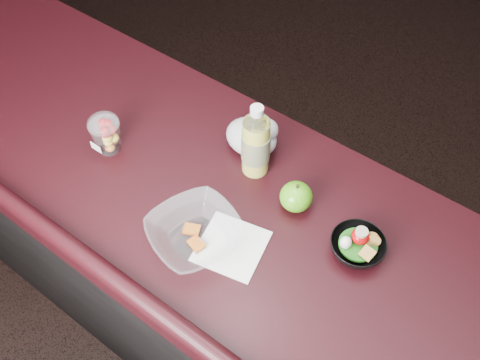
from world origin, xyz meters
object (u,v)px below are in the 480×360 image
at_px(green_apple, 296,197).
at_px(snack_bowl, 357,245).
at_px(lemonade_bottle, 256,145).
at_px(fruit_cup, 106,133).
at_px(takeout_bowl, 195,233).

bearing_deg(green_apple, snack_bowl, -7.53).
xyz_separation_m(lemonade_bottle, snack_bowl, (0.36, -0.07, -0.07)).
distance_m(fruit_cup, takeout_bowl, 0.41).
xyz_separation_m(fruit_cup, snack_bowl, (0.74, 0.12, -0.04)).
distance_m(lemonade_bottle, snack_bowl, 0.37).
height_order(lemonade_bottle, takeout_bowl, lemonade_bottle).
distance_m(fruit_cup, snack_bowl, 0.75).
bearing_deg(snack_bowl, fruit_cup, -170.65).
bearing_deg(fruit_cup, takeout_bowl, -12.83).
relative_size(lemonade_bottle, fruit_cup, 1.86).
relative_size(fruit_cup, green_apple, 1.41).
height_order(fruit_cup, snack_bowl, fruit_cup).
bearing_deg(lemonade_bottle, green_apple, -14.42).
height_order(green_apple, snack_bowl, green_apple).
relative_size(snack_bowl, takeout_bowl, 0.63).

